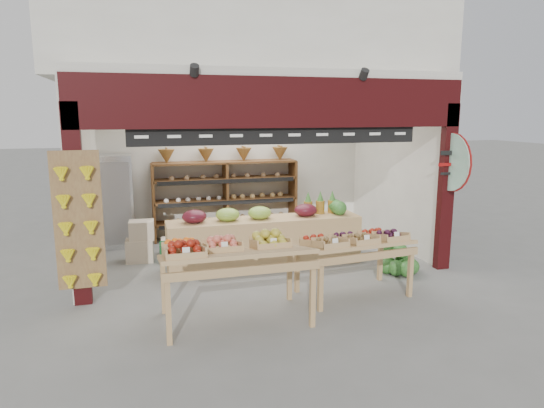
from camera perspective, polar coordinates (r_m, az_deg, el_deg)
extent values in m
plane|color=slate|center=(8.28, -1.11, -6.95)|extent=(60.00, 60.00, 0.00)
cube|color=silver|center=(10.17, -4.42, 4.98)|extent=(5.76, 0.18, 3.00)
cube|color=silver|center=(8.33, -21.19, 3.01)|extent=(0.18, 3.38, 3.00)
cube|color=silver|center=(9.57, 14.34, 4.32)|extent=(0.18, 3.38, 3.00)
cube|color=silver|center=(8.48, -2.24, 14.42)|extent=(5.76, 3.38, 0.12)
cube|color=silver|center=(9.69, -3.93, 20.74)|extent=(6.36, 4.60, 2.40)
cube|color=black|center=(6.87, 1.07, 11.86)|extent=(5.70, 0.14, 0.70)
cube|color=black|center=(6.73, -21.99, -0.24)|extent=(0.22, 0.14, 2.65)
cube|color=black|center=(8.19, 19.79, 1.75)|extent=(0.22, 0.14, 2.65)
cube|color=black|center=(6.91, 0.99, 8.12)|extent=(4.20, 0.05, 0.26)
cylinder|color=white|center=(7.00, 1.62, 10.20)|extent=(0.34, 0.05, 0.34)
cube|color=olive|center=(6.67, -21.80, -1.85)|extent=(0.60, 0.04, 1.80)
cylinder|color=#A7D2BB|center=(8.07, 20.35, 4.63)|extent=(0.04, 0.90, 0.90)
cylinder|color=maroon|center=(8.05, 20.45, 4.61)|extent=(0.01, 0.92, 0.92)
cube|color=brown|center=(9.75, -13.77, 0.10)|extent=(0.05, 0.48, 1.53)
cube|color=brown|center=(9.90, -5.45, 0.51)|extent=(0.05, 0.48, 1.53)
cube|color=brown|center=(10.25, 2.46, 0.90)|extent=(0.05, 0.48, 1.53)
cube|color=brown|center=(9.99, -5.41, -1.92)|extent=(2.87, 0.48, 0.04)
cube|color=brown|center=(9.90, -5.45, 0.51)|extent=(2.87, 0.48, 0.04)
cube|color=brown|center=(9.83, -5.50, 2.98)|extent=(2.87, 0.48, 0.04)
cube|color=brown|center=(9.79, -5.53, 4.92)|extent=(2.87, 0.48, 0.04)
cone|color=olive|center=(9.65, -12.30, 5.47)|extent=(0.32, 0.32, 0.28)
cone|color=olive|center=(9.72, -7.78, 5.66)|extent=(0.32, 0.32, 0.28)
cone|color=olive|center=(9.86, -3.35, 5.81)|extent=(0.32, 0.32, 0.28)
cone|color=olive|center=(10.05, 0.94, 5.92)|extent=(0.32, 0.32, 0.28)
cube|color=silver|center=(9.59, -17.98, 0.34)|extent=(0.69, 0.69, 1.74)
cube|color=beige|center=(8.62, -15.31, -5.28)|extent=(0.47, 0.37, 0.39)
cube|color=beige|center=(8.53, -15.09, -2.98)|extent=(0.43, 0.35, 0.32)
cube|color=#134720|center=(8.51, -11.61, -5.54)|extent=(0.45, 0.35, 0.32)
cube|color=beige|center=(8.90, -11.66, -4.89)|extent=(0.40, 0.32, 0.30)
cube|color=tan|center=(8.06, -0.83, -4.49)|extent=(3.20, 0.63, 0.80)
ellipsoid|color=#59141E|center=(7.73, -9.13, -1.47)|extent=(0.39, 0.36, 0.21)
ellipsoid|color=#8CB23F|center=(7.80, -5.25, -1.26)|extent=(0.39, 0.36, 0.21)
ellipsoid|color=#8CB23F|center=(7.92, -1.46, -1.04)|extent=(0.39, 0.36, 0.21)
ellipsoid|color=#59141E|center=(8.15, 3.99, -0.73)|extent=(0.39, 0.36, 0.21)
cylinder|color=olive|center=(8.30, 4.26, -0.45)|extent=(0.15, 0.15, 0.22)
cylinder|color=olive|center=(8.38, 5.69, -0.37)|extent=(0.15, 0.15, 0.22)
cylinder|color=olive|center=(8.46, 7.08, -0.29)|extent=(0.15, 0.15, 0.22)
cube|color=tan|center=(5.87, -4.38, -5.90)|extent=(1.79, 1.00, 0.26)
cube|color=tan|center=(5.51, -12.09, -12.43)|extent=(0.06, 0.06, 0.74)
cube|color=tan|center=(5.84, 4.79, -10.88)|extent=(0.06, 0.06, 0.74)
cube|color=tan|center=(6.34, -12.65, -9.33)|extent=(0.06, 0.06, 0.74)
cube|color=tan|center=(6.62, 2.07, -8.18)|extent=(0.06, 0.06, 0.74)
cube|color=tan|center=(6.80, 9.59, -4.87)|extent=(1.58, 0.98, 0.22)
cube|color=tan|center=(6.30, 5.71, -9.89)|extent=(0.07, 0.07, 0.60)
cube|color=tan|center=(7.01, 15.93, -8.10)|extent=(0.07, 0.07, 0.60)
cube|color=tan|center=(6.91, 2.96, -7.95)|extent=(0.07, 0.07, 0.60)
cube|color=tan|center=(7.56, 12.61, -6.54)|extent=(0.07, 0.07, 0.60)
sphere|color=#1F511B|center=(7.86, 14.38, -7.31)|extent=(0.25, 0.25, 0.25)
sphere|color=#1F511B|center=(7.99, 16.07, -7.08)|extent=(0.25, 0.25, 0.25)
sphere|color=#1F511B|center=(8.08, 13.42, -6.76)|extent=(0.25, 0.25, 0.25)
sphere|color=#1F511B|center=(8.21, 15.08, -6.55)|extent=(0.25, 0.25, 0.25)
sphere|color=#1F511B|center=(7.97, 14.82, -5.36)|extent=(0.25, 0.25, 0.25)
sphere|color=#1F511B|center=(7.85, 15.57, -7.38)|extent=(0.25, 0.25, 0.25)
sphere|color=#1F511B|center=(7.93, 13.32, -7.10)|extent=(0.25, 0.25, 0.25)
sphere|color=#1F511B|center=(8.03, 13.43, -5.17)|extent=(0.25, 0.25, 0.25)
sphere|color=#1F511B|center=(8.15, 15.74, -6.73)|extent=(0.25, 0.25, 0.25)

